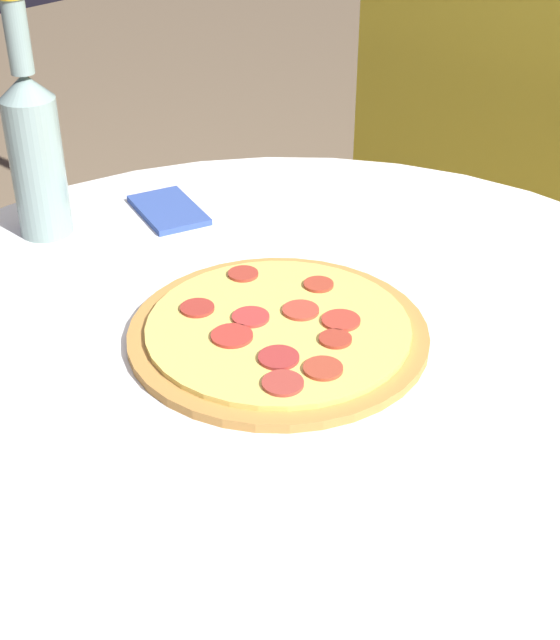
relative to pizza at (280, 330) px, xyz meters
The scene contains 4 objects.
table 0.16m from the pizza, ahead, with size 1.00×1.00×0.70m.
pizza is the anchor object (origin of this frame).
beer_bottle 0.39m from the pizza, behind, with size 0.06×0.06×0.29m.
napkin 0.33m from the pizza, 157.56° to the left, with size 0.14×0.11×0.01m.
Camera 1 is at (0.48, -0.57, 1.20)m, focal length 50.00 mm.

